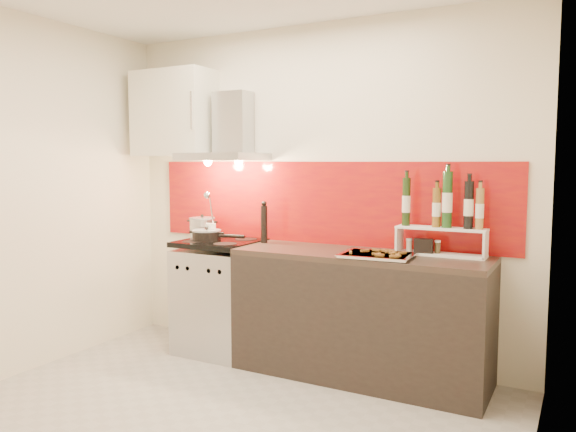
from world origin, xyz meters
The scene contains 16 objects.
floor centered at (0.00, 0.00, 0.00)m, with size 3.40×3.40×0.00m, color #9E9991.
back_wall centered at (0.00, 1.40, 1.30)m, with size 3.40×0.02×2.60m, color silver.
left_wall centered at (-1.70, 0.00, 1.30)m, with size 0.02×2.80×2.60m, color silver.
right_wall centered at (1.70, 0.00, 1.30)m, with size 0.02×2.80×2.60m, color silver.
backsplash centered at (0.05, 1.39, 1.22)m, with size 3.00×0.02×0.64m, color maroon.
range_stove centered at (-0.70, 1.10, 0.44)m, with size 0.60×0.60×0.91m.
counter centered at (0.50, 1.10, 0.45)m, with size 1.80×0.60×0.90m.
range_hood centered at (-0.70, 1.24, 1.74)m, with size 0.62×0.50×0.61m.
upper_cabinet centered at (-1.25, 1.22, 1.95)m, with size 0.70×0.35×0.72m, color silver.
stock_pot centered at (-0.98, 1.24, 0.99)m, with size 0.22×0.22×0.19m.
saute_pan centered at (-0.79, 1.05, 0.95)m, with size 0.45×0.23×0.11m.
utensil_jar centered at (-0.79, 1.09, 1.02)m, with size 0.08×0.13×0.40m.
pepper_mill centered at (-0.35, 1.20, 1.06)m, with size 0.05×0.05×0.33m.
step_shelf centered at (1.04, 1.24, 1.14)m, with size 0.60×0.16×0.57m.
caddy_box centered at (0.92, 1.21, 0.96)m, with size 0.13×0.05×0.11m, color black.
baking_tray centered at (0.67, 0.99, 0.92)m, with size 0.50×0.40×0.03m.
Camera 1 is at (1.90, -2.59, 1.53)m, focal length 35.00 mm.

